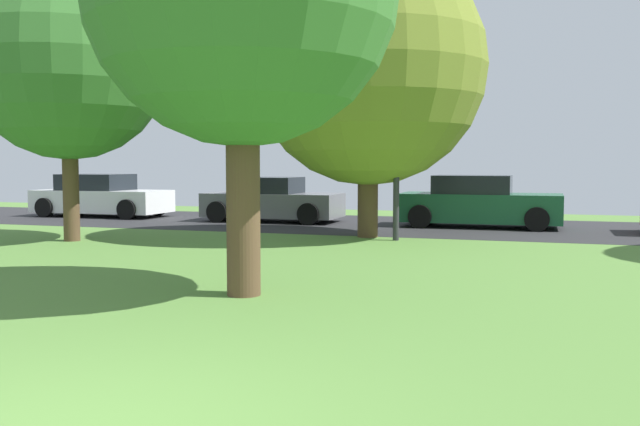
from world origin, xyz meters
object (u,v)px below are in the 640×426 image
(parked_car_green, at_px, (478,203))
(parked_car_grey, at_px, (272,201))
(parked_car_white, at_px, (101,197))
(oak_tree_left, at_px, (368,68))
(maple_tree_far, at_px, (67,60))
(street_lamp_post, at_px, (397,142))

(parked_car_green, bearing_deg, parked_car_grey, -179.45)
(parked_car_white, bearing_deg, parked_car_green, -0.25)
(parked_car_white, bearing_deg, oak_tree_left, -19.38)
(parked_car_grey, bearing_deg, maple_tree_far, -110.72)
(maple_tree_far, height_order, parked_car_grey, maple_tree_far)
(oak_tree_left, xyz_separation_m, maple_tree_far, (-6.26, -2.89, 0.08))
(parked_car_white, bearing_deg, street_lamp_post, -20.44)
(oak_tree_left, relative_size, parked_car_grey, 1.66)
(oak_tree_left, height_order, maple_tree_far, oak_tree_left)
(parked_car_green, height_order, street_lamp_post, street_lamp_post)
(oak_tree_left, height_order, parked_car_white, oak_tree_left)
(street_lamp_post, bearing_deg, oak_tree_left, 147.57)
(oak_tree_left, xyz_separation_m, street_lamp_post, (0.80, -0.51, -1.78))
(maple_tree_far, distance_m, street_lamp_post, 7.67)
(parked_car_green, bearing_deg, maple_tree_far, -143.34)
(oak_tree_left, distance_m, street_lamp_post, 2.01)
(parked_car_grey, xyz_separation_m, street_lamp_post, (4.67, -3.93, 1.63))
(oak_tree_left, height_order, street_lamp_post, oak_tree_left)
(oak_tree_left, height_order, parked_car_green, oak_tree_left)
(oak_tree_left, relative_size, parked_car_green, 1.56)
(parked_car_green, relative_size, street_lamp_post, 0.97)
(oak_tree_left, relative_size, street_lamp_post, 1.52)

